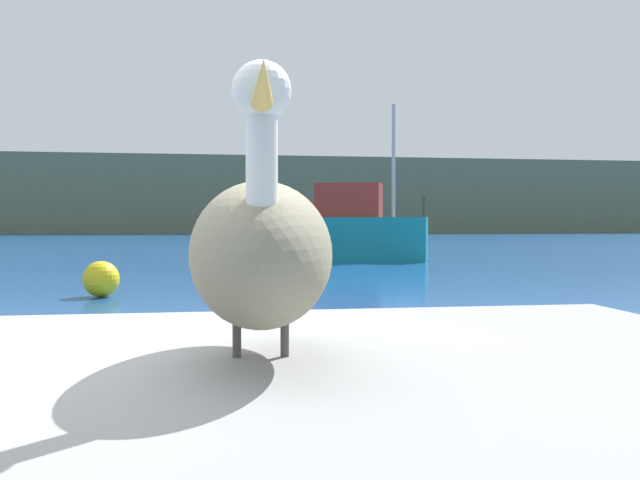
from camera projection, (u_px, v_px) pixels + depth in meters
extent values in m
cube|color=#5B664C|center=(211.00, 197.00, 79.27)|extent=(140.00, 17.50, 8.38)
cube|color=gray|center=(261.00, 479.00, 2.26)|extent=(3.89, 2.51, 0.81)
ellipsoid|color=gray|center=(261.00, 254.00, 2.24)|extent=(0.52, 1.04, 0.48)
cylinder|color=white|center=(262.00, 172.00, 1.88)|extent=(0.09, 0.09, 0.35)
sphere|color=white|center=(262.00, 90.00, 1.87)|extent=(0.17, 0.17, 0.17)
cone|color=gold|center=(263.00, 82.00, 1.62)|extent=(0.08, 0.35, 0.09)
cylinder|color=#4C4742|center=(285.00, 340.00, 2.30)|extent=(0.03, 0.03, 0.11)
cylinder|color=#4C4742|center=(237.00, 341.00, 2.29)|extent=(0.03, 0.03, 0.11)
cube|color=teal|center=(344.00, 239.00, 22.12)|extent=(5.61, 3.33, 1.42)
cube|color=maroon|center=(349.00, 200.00, 22.06)|extent=(2.36, 1.79, 1.11)
cylinder|color=#B2B2B2|center=(394.00, 161.00, 21.72)|extent=(0.12, 0.12, 3.65)
cylinder|color=#3F382D|center=(424.00, 206.00, 21.56)|extent=(0.10, 0.10, 0.70)
sphere|color=yellow|center=(101.00, 279.00, 11.32)|extent=(0.61, 0.61, 0.61)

